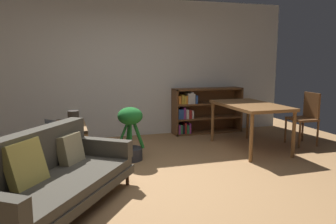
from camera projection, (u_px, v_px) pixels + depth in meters
name	position (u px, v px, depth m)	size (l,w,h in m)	color
ground_plane	(167.00, 181.00, 4.19)	(8.16, 8.16, 0.00)	#A87A4C
back_wall_panel	(127.00, 68.00, 6.52)	(6.80, 0.10, 2.70)	silver
fabric_couch	(48.00, 175.00, 3.35)	(1.80, 2.06, 0.80)	#56351E
media_console	(72.00, 144.00, 4.89)	(0.42, 1.05, 0.58)	olive
open_laptop	(63.00, 123.00, 4.90)	(0.46, 0.34, 0.07)	#333338
desk_speaker	(74.00, 120.00, 4.55)	(0.15, 0.15, 0.25)	#2D2823
potted_floor_plant	(130.00, 131.00, 5.01)	(0.45, 0.38, 0.82)	#333338
dining_table	(250.00, 108.00, 5.62)	(0.85, 1.46, 0.78)	brown
dining_chair_near	(306.00, 115.00, 5.95)	(0.42, 0.44, 0.94)	brown
bookshelf	(202.00, 110.00, 6.92)	(1.48, 0.35, 0.94)	brown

